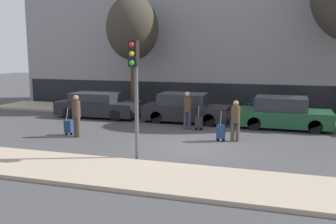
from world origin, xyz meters
The scene contains 16 objects.
ground_plane centered at (0.00, 0.00, 0.00)m, with size 80.00×80.00×0.00m, color #424244.
sidewalk_near centered at (0.00, -3.75, 0.06)m, with size 28.00×2.50×0.12m.
sidewalk_far centered at (0.00, 7.00, 0.06)m, with size 28.00×3.00×0.12m.
building_facade centered at (0.00, 10.39, 5.17)m, with size 28.00×2.43×10.38m.
parked_car_0 centered at (-6.28, 4.72, 0.62)m, with size 4.40×1.80×1.31m.
parked_car_1 centered at (-1.45, 4.72, 0.66)m, with size 4.20×1.74×1.43m.
parked_car_2 centered at (3.20, 4.52, 0.67)m, with size 4.10×1.80×1.44m.
pedestrian_left centered at (-4.86, 0.18, 0.98)m, with size 0.34×0.34×1.73m.
trolley_left centered at (-5.37, 0.38, 0.38)m, with size 0.34×0.29×1.18m.
pedestrian_center centered at (-0.92, 3.05, 0.97)m, with size 0.35×0.34×1.71m.
trolley_center centered at (-0.38, 2.99, 0.34)m, with size 0.34×0.29×1.11m.
pedestrian_right centered at (1.44, 1.32, 0.91)m, with size 0.34×0.34×1.61m.
trolley_right centered at (0.90, 1.19, 0.38)m, with size 0.34×0.29×1.19m.
traffic_light centered at (-1.22, -2.36, 2.71)m, with size 0.28×0.47×3.80m.
parked_bicycle centered at (1.81, 7.37, 0.49)m, with size 1.77×0.06×0.96m.
bare_tree_near_crossing centered at (-5.25, 7.18, 4.78)m, with size 2.99×2.99×6.51m.
Camera 1 is at (3.18, -13.05, 3.45)m, focal length 40.00 mm.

